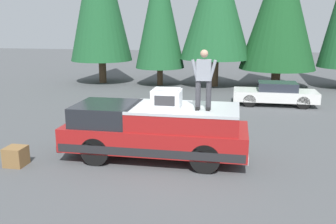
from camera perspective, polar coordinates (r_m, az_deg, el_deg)
The scene contains 9 objects.
ground_plane at distance 11.27m, azimuth 0.37°, elevation -7.49°, with size 90.00×90.00×0.00m, color #4C4F51.
pickup_truck at distance 11.21m, azimuth -1.94°, elevation -2.90°, with size 2.01×5.54×1.65m.
compressor_unit at distance 10.72m, azimuth -0.22°, elevation 2.16°, with size 0.65×0.84×0.56m.
person_on_truck_bed at distance 10.39m, azimuth 5.52°, elevation 5.22°, with size 0.29×0.72×1.69m.
parked_car_white at distance 19.43m, azimuth 16.23°, elevation 2.75°, with size 1.64×4.10×1.16m.
wooden_crate at distance 11.67m, azimuth -22.42°, elevation -6.33°, with size 0.56×0.56×0.56m, color olive.
conifer_left at distance 24.44m, azimuth 16.98°, elevation 15.41°, with size 4.70×4.70×8.94m.
conifer_center_left at distance 24.28m, azimuth 7.46°, elevation 16.63°, with size 4.49×4.49×9.00m.
conifer_center_right at distance 24.54m, azimuth -1.29°, elevation 15.45°, with size 3.22×3.22×8.55m.
Camera 1 is at (-10.35, -1.85, 4.05)m, focal length 39.50 mm.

